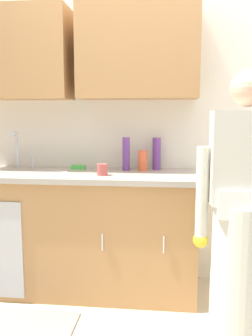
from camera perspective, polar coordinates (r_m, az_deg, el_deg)
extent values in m
cube|color=silver|center=(3.13, 3.18, 7.63)|extent=(4.80, 0.10, 2.70)
cube|color=#B27F4C|center=(3.18, -16.96, 16.34)|extent=(0.91, 0.34, 0.70)
cube|color=#B27F4C|center=(2.95, 1.88, 17.36)|extent=(0.91, 0.34, 0.70)
cube|color=#B27F4C|center=(3.01, -8.02, -9.88)|extent=(1.90, 0.60, 0.90)
cylinder|color=silver|center=(2.65, -3.64, -11.31)|extent=(0.01, 0.01, 0.12)
cylinder|color=silver|center=(2.61, 5.82, -11.63)|extent=(0.01, 0.01, 0.12)
cube|color=#A8A093|center=(2.90, -8.20, -1.01)|extent=(1.96, 0.66, 0.04)
cube|color=#B7BABF|center=(3.05, -16.63, -0.92)|extent=(0.50, 0.36, 0.03)
cylinder|color=#B7BABF|center=(3.18, -16.38, 2.63)|extent=(0.02, 0.02, 0.30)
sphere|color=#B7BABF|center=(3.12, -16.90, 5.08)|extent=(0.04, 0.04, 0.04)
cylinder|color=#B7BABF|center=(3.14, -14.12, 0.82)|extent=(0.02, 0.02, 0.10)
cylinder|color=beige|center=(2.35, 17.08, -15.75)|extent=(0.34, 0.34, 0.88)
cube|color=beige|center=(2.17, 17.85, 1.47)|extent=(0.38, 0.22, 0.52)
sphere|color=#E2B392|center=(2.16, 18.30, 11.54)|extent=(0.20, 0.20, 0.20)
cube|color=white|center=(2.09, 18.21, -5.46)|extent=(0.32, 0.04, 0.16)
cylinder|color=beige|center=(2.19, 11.57, -3.96)|extent=(0.07, 0.07, 0.55)
sphere|color=yellow|center=(2.26, 11.37, -10.80)|extent=(0.09, 0.09, 0.09)
cube|color=gray|center=(2.71, -17.25, -22.64)|extent=(0.80, 0.50, 0.01)
cylinder|color=#66388C|center=(3.01, 4.71, 2.21)|extent=(0.07, 0.07, 0.26)
cylinder|color=#E05933|center=(2.94, 2.58, 1.15)|extent=(0.07, 0.07, 0.16)
cylinder|color=#66388C|center=(2.95, 0.02, 2.18)|extent=(0.06, 0.06, 0.26)
cylinder|color=#B24C47|center=(2.72, -3.66, -0.24)|extent=(0.08, 0.08, 0.08)
cube|color=silver|center=(2.96, -10.91, -0.43)|extent=(0.24, 0.08, 0.01)
cube|color=#4CBF4C|center=(3.06, -7.35, 0.14)|extent=(0.11, 0.07, 0.03)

